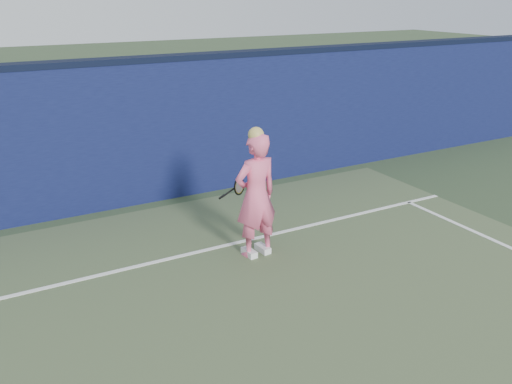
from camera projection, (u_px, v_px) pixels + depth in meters
backstop_wall at (106, 138)px, 9.38m from camera, size 24.00×0.40×2.50m
wall_cap at (98, 62)px, 8.92m from camera, size 24.00×0.42×0.10m
player at (256, 195)px, 7.68m from camera, size 0.70×0.49×1.92m
racket at (238, 187)px, 8.04m from camera, size 0.50×0.18×0.28m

